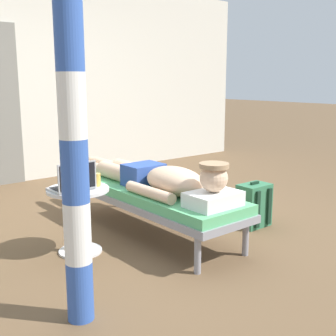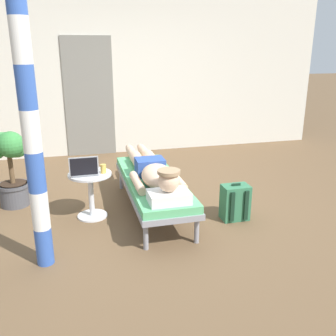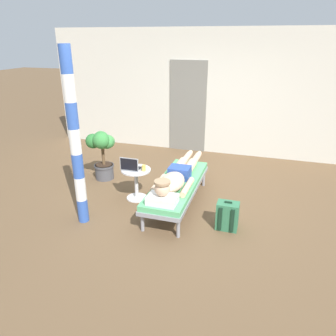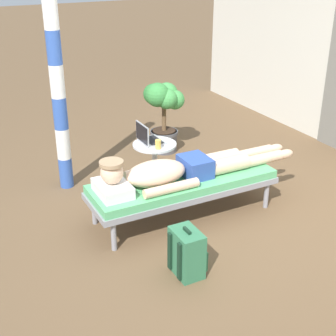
# 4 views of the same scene
# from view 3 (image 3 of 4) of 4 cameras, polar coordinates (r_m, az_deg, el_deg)

# --- Properties ---
(ground_plane) EXTENTS (40.00, 40.00, 0.00)m
(ground_plane) POSITION_cam_3_polar(r_m,az_deg,el_deg) (5.27, 3.46, -6.03)
(ground_plane) COLOR brown
(house_wall_back) EXTENTS (7.60, 0.20, 2.70)m
(house_wall_back) POSITION_cam_3_polar(r_m,az_deg,el_deg) (7.36, 7.87, 13.13)
(house_wall_back) COLOR beige
(house_wall_back) RESTS_ON ground
(house_door_panel) EXTENTS (0.84, 0.03, 2.04)m
(house_door_panel) POSITION_cam_3_polar(r_m,az_deg,el_deg) (7.41, 3.55, 10.76)
(house_door_panel) COLOR slate
(house_door_panel) RESTS_ON ground
(lounge_chair) EXTENTS (0.61, 1.89, 0.42)m
(lounge_chair) POSITION_cam_3_polar(r_m,az_deg,el_deg) (5.01, 1.65, -3.15)
(lounge_chair) COLOR gray
(lounge_chair) RESTS_ON ground
(person_reclining) EXTENTS (0.53, 2.17, 0.33)m
(person_reclining) POSITION_cam_3_polar(r_m,az_deg,el_deg) (4.88, 1.46, -1.63)
(person_reclining) COLOR white
(person_reclining) RESTS_ON lounge_chair
(side_table) EXTENTS (0.48, 0.48, 0.52)m
(side_table) POSITION_cam_3_polar(r_m,az_deg,el_deg) (5.25, -5.68, -1.90)
(side_table) COLOR silver
(side_table) RESTS_ON ground
(laptop) EXTENTS (0.31, 0.24, 0.23)m
(laptop) POSITION_cam_3_polar(r_m,az_deg,el_deg) (5.14, -6.61, 0.26)
(laptop) COLOR #A5A8AD
(laptop) RESTS_ON side_table
(drink_glass) EXTENTS (0.06, 0.06, 0.10)m
(drink_glass) POSITION_cam_3_polar(r_m,az_deg,el_deg) (5.08, -4.35, -0.01)
(drink_glass) COLOR gold
(drink_glass) RESTS_ON side_table
(backpack) EXTENTS (0.30, 0.26, 0.42)m
(backpack) POSITION_cam_3_polar(r_m,az_deg,el_deg) (4.56, 10.51, -8.38)
(backpack) COLOR #33724C
(backpack) RESTS_ON ground
(potted_plant) EXTENTS (0.50, 0.52, 0.94)m
(potted_plant) POSITION_cam_3_polar(r_m,az_deg,el_deg) (6.00, -11.60, 3.34)
(potted_plant) COLOR #4C4C51
(potted_plant) RESTS_ON ground
(porch_post) EXTENTS (0.15, 0.15, 2.43)m
(porch_post) POSITION_cam_3_polar(r_m,az_deg,el_deg) (4.43, -16.21, 4.56)
(porch_post) COLOR #3359B2
(porch_post) RESTS_ON ground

